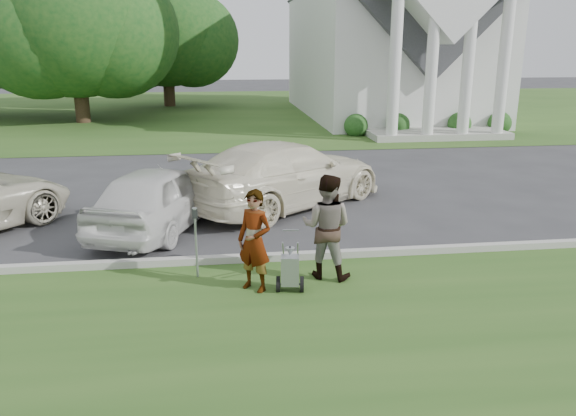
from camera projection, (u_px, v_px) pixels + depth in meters
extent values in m
plane|color=#333335|center=(269.00, 272.00, 10.33)|extent=(120.00, 120.00, 0.00)
cube|color=#294D1A|center=(290.00, 359.00, 7.47)|extent=(80.00, 7.00, 0.01)
cube|color=#294D1A|center=(230.00, 110.00, 36.05)|extent=(80.00, 30.00, 0.01)
cube|color=#9E9E93|center=(267.00, 258.00, 10.84)|extent=(80.00, 0.18, 0.15)
cube|color=white|center=(381.00, 54.00, 33.30)|extent=(9.00, 16.00, 7.00)
cube|color=#9E9E93|center=(436.00, 134.00, 25.48)|extent=(6.20, 2.60, 0.30)
cylinder|color=white|center=(395.00, 71.00, 23.44)|extent=(0.50, 0.50, 6.00)
cylinder|color=white|center=(431.00, 70.00, 23.63)|extent=(0.50, 0.50, 6.00)
cylinder|color=white|center=(468.00, 70.00, 23.82)|extent=(0.50, 0.50, 6.00)
cylinder|color=white|center=(503.00, 70.00, 24.02)|extent=(0.50, 0.50, 6.00)
sphere|color=#1E4C19|center=(356.00, 126.00, 25.83)|extent=(1.10, 1.10, 1.10)
sphere|color=#1E4C19|center=(398.00, 125.00, 26.07)|extent=(1.10, 1.10, 1.10)
sphere|color=#1E4C19|center=(459.00, 124.00, 26.43)|extent=(1.10, 1.10, 1.10)
sphere|color=#1E4C19|center=(500.00, 123.00, 26.67)|extent=(1.10, 1.10, 1.10)
cylinder|color=#332316|center=(81.00, 92.00, 29.87)|extent=(0.76, 0.76, 3.20)
sphere|color=#164A19|center=(73.00, 15.00, 28.78)|extent=(8.40, 8.40, 8.40)
sphere|color=#164A19|center=(113.00, 32.00, 29.53)|extent=(6.89, 6.89, 6.89)
sphere|color=#164A19|center=(39.00, 27.00, 28.47)|extent=(7.22, 7.22, 7.22)
sphere|color=#164A19|center=(15.00, 23.00, 31.53)|extent=(7.54, 7.54, 7.54)
cylinder|color=#332316|center=(169.00, 84.00, 38.01)|extent=(0.76, 0.76, 3.00)
sphere|color=#164A19|center=(166.00, 28.00, 37.00)|extent=(7.60, 7.60, 7.60)
sphere|color=#164A19|center=(192.00, 40.00, 37.71)|extent=(6.23, 6.23, 6.23)
sphere|color=#164A19|center=(142.00, 37.00, 36.69)|extent=(6.54, 6.54, 6.54)
cylinder|color=black|center=(278.00, 284.00, 9.48)|extent=(0.10, 0.28, 0.27)
cylinder|color=black|center=(302.00, 284.00, 9.48)|extent=(0.10, 0.28, 0.27)
cylinder|color=#2D2D33|center=(290.00, 284.00, 9.48)|extent=(0.46, 0.10, 0.03)
cube|color=#93979C|center=(290.00, 270.00, 9.41)|extent=(0.33, 0.29, 0.50)
cone|color=#93979C|center=(290.00, 252.00, 9.32)|extent=(0.18, 0.18, 0.15)
cylinder|color=#2D2D33|center=(290.00, 248.00, 9.30)|extent=(0.04, 0.04, 0.05)
cylinder|color=#93979C|center=(283.00, 249.00, 9.77)|extent=(0.12, 0.67, 0.48)
cylinder|color=#93979C|center=(298.00, 249.00, 9.77)|extent=(0.12, 0.67, 0.48)
cylinder|color=#93979C|center=(291.00, 230.00, 10.02)|extent=(0.29, 0.07, 0.03)
imported|color=#999999|center=(254.00, 242.00, 9.35)|extent=(0.76, 0.72, 1.74)
imported|color=#999999|center=(327.00, 227.00, 9.87)|extent=(1.13, 1.03, 1.88)
cylinder|color=#93979C|center=(196.00, 248.00, 9.94)|extent=(0.04, 0.04, 1.13)
cube|color=#2D2D33|center=(195.00, 213.00, 9.76)|extent=(0.09, 0.07, 0.17)
cylinder|color=#93979C|center=(194.00, 209.00, 9.73)|extent=(0.08, 0.08, 0.03)
imported|color=silver|center=(159.00, 197.00, 12.57)|extent=(3.16, 4.71, 1.49)
imported|color=#F1EACD|center=(286.00, 174.00, 14.41)|extent=(6.02, 5.39, 1.68)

